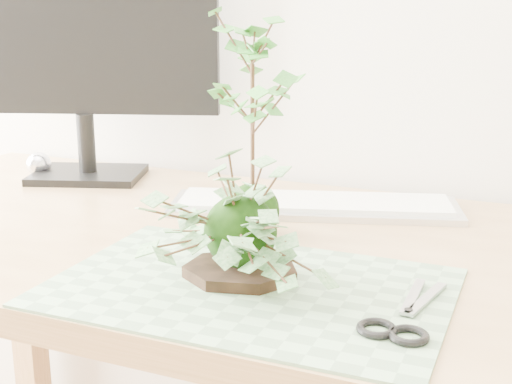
{
  "coord_description": "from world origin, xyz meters",
  "views": [
    {
      "loc": [
        0.36,
        0.29,
        1.09
      ],
      "look_at": [
        0.0,
        1.14,
        0.84
      ],
      "focal_mm": 50.0,
      "sensor_mm": 36.0,
      "label": 1
    }
  ],
  "objects_px": {
    "desk": "(266,294)",
    "keyboard": "(314,205)",
    "monitor": "(83,41)",
    "ivy_kokedama": "(240,198)",
    "maple_kokedama": "(252,78)"
  },
  "relations": [
    {
      "from": "ivy_kokedama",
      "to": "keyboard",
      "type": "distance_m",
      "value": 0.35
    },
    {
      "from": "desk",
      "to": "ivy_kokedama",
      "type": "distance_m",
      "value": 0.26
    },
    {
      "from": "maple_kokedama",
      "to": "monitor",
      "type": "relative_size",
      "value": 0.66
    },
    {
      "from": "keyboard",
      "to": "monitor",
      "type": "relative_size",
      "value": 1.0
    },
    {
      "from": "desk",
      "to": "keyboard",
      "type": "relative_size",
      "value": 3.11
    },
    {
      "from": "keyboard",
      "to": "monitor",
      "type": "bearing_deg",
      "value": 157.71
    },
    {
      "from": "maple_kokedama",
      "to": "monitor",
      "type": "bearing_deg",
      "value": 154.97
    },
    {
      "from": "desk",
      "to": "monitor",
      "type": "relative_size",
      "value": 3.09
    },
    {
      "from": "desk",
      "to": "keyboard",
      "type": "height_order",
      "value": "keyboard"
    },
    {
      "from": "ivy_kokedama",
      "to": "desk",
      "type": "bearing_deg",
      "value": 100.56
    },
    {
      "from": "maple_kokedama",
      "to": "keyboard",
      "type": "bearing_deg",
      "value": 75.7
    },
    {
      "from": "maple_kokedama",
      "to": "monitor",
      "type": "distance_m",
      "value": 0.5
    },
    {
      "from": "ivy_kokedama",
      "to": "keyboard",
      "type": "height_order",
      "value": "ivy_kokedama"
    },
    {
      "from": "desk",
      "to": "ivy_kokedama",
      "type": "xyz_separation_m",
      "value": [
        0.03,
        -0.16,
        0.2
      ]
    },
    {
      "from": "desk",
      "to": "monitor",
      "type": "distance_m",
      "value": 0.64
    }
  ]
}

